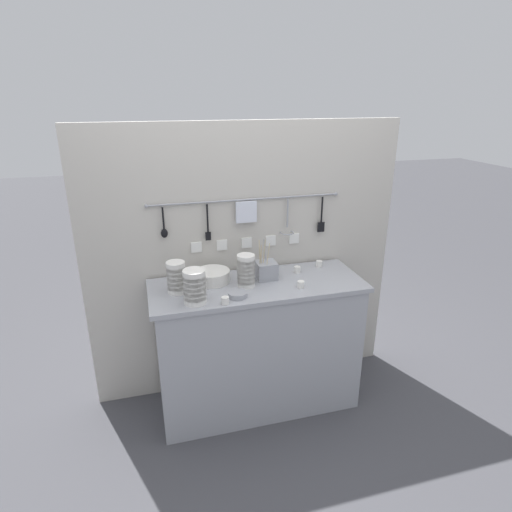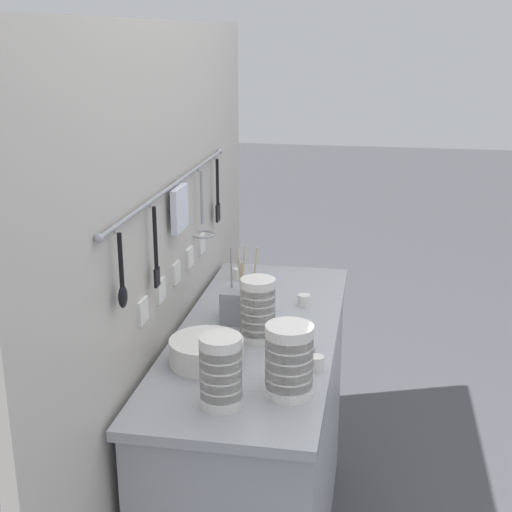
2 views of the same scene
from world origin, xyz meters
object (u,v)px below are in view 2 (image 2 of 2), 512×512
at_px(cup_back_left, 316,363).
at_px(cup_beside_plates, 304,300).
at_px(plate_stack, 206,351).
at_px(cup_mid_row, 245,290).
at_px(bowl_stack_short_front, 289,361).
at_px(cutlery_caddy, 242,304).
at_px(bowl_stack_back_corner, 221,371).
at_px(steel_mixing_bowl, 296,350).
at_px(bowl_stack_tall_left, 258,310).
at_px(cup_centre, 239,274).

bearing_deg(cup_back_left, cup_beside_plates, 10.42).
height_order(plate_stack, cup_mid_row, plate_stack).
relative_size(bowl_stack_short_front, cutlery_caddy, 0.75).
bearing_deg(bowl_stack_short_front, bowl_stack_back_corner, 117.48).
relative_size(cup_back_left, cup_mid_row, 1.00).
bearing_deg(steel_mixing_bowl, cup_mid_row, 28.11).
relative_size(bowl_stack_tall_left, steel_mixing_bowl, 1.79).
relative_size(cutlery_caddy, cup_beside_plates, 6.17).
xyz_separation_m(steel_mixing_bowl, cup_beside_plates, (0.41, 0.02, 0.01)).
xyz_separation_m(bowl_stack_tall_left, cup_centre, (0.57, 0.18, -0.08)).
height_order(bowl_stack_short_front, steel_mixing_bowl, bowl_stack_short_front).
relative_size(bowl_stack_short_front, cup_centre, 4.60).
xyz_separation_m(bowl_stack_tall_left, plate_stack, (-0.19, 0.12, -0.07)).
xyz_separation_m(plate_stack, cup_beside_plates, (0.51, -0.24, -0.02)).
height_order(cup_back_left, cup_centre, same).
height_order(bowl_stack_tall_left, cup_centre, bowl_stack_tall_left).
bearing_deg(cup_back_left, cutlery_caddy, 40.95).
bearing_deg(bowl_stack_back_corner, cutlery_caddy, 5.77).
distance_m(bowl_stack_back_corner, cup_mid_row, 0.82).
bearing_deg(cup_back_left, bowl_stack_back_corner, 137.55).
distance_m(bowl_stack_back_corner, cup_back_left, 0.35).
distance_m(steel_mixing_bowl, cup_centre, 0.73).
relative_size(plate_stack, steel_mixing_bowl, 1.91).
distance_m(bowl_stack_tall_left, cup_back_left, 0.28).
bearing_deg(cup_beside_plates, steel_mixing_bowl, -176.91).
xyz_separation_m(bowl_stack_back_corner, cup_back_left, (0.25, -0.23, -0.08)).
bearing_deg(bowl_stack_tall_left, steel_mixing_bowl, -122.69).
bearing_deg(cup_centre, cup_mid_row, -161.94).
relative_size(bowl_stack_back_corner, bowl_stack_short_front, 0.97).
distance_m(plate_stack, cup_beside_plates, 0.57).
bearing_deg(bowl_stack_back_corner, bowl_stack_tall_left, -3.24).
bearing_deg(cup_centre, cup_back_left, -152.93).
height_order(plate_stack, steel_mixing_bowl, plate_stack).
bearing_deg(cup_centre, bowl_stack_short_front, -160.53).
bearing_deg(cutlery_caddy, steel_mixing_bowl, -137.91).
relative_size(cutlery_caddy, cup_centre, 6.17).
bearing_deg(cup_beside_plates, bowl_stack_tall_left, 160.67).
distance_m(cutlery_caddy, cup_beside_plates, 0.26).
height_order(bowl_stack_back_corner, cutlery_caddy, cutlery_caddy).
height_order(bowl_stack_tall_left, cup_mid_row, bowl_stack_tall_left).
relative_size(cup_centre, cup_mid_row, 1.00).
bearing_deg(bowl_stack_tall_left, cup_back_left, -130.84).
bearing_deg(cup_mid_row, plate_stack, 179.49).
bearing_deg(steel_mixing_bowl, plate_stack, 112.06).
height_order(bowl_stack_short_front, cup_beside_plates, bowl_stack_short_front).
height_order(bowl_stack_short_front, cup_centre, bowl_stack_short_front).
distance_m(bowl_stack_back_corner, cup_beside_plates, 0.77).
distance_m(bowl_stack_short_front, cup_beside_plates, 0.67).
relative_size(plate_stack, cup_beside_plates, 5.01).
distance_m(bowl_stack_back_corner, bowl_stack_short_front, 0.19).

